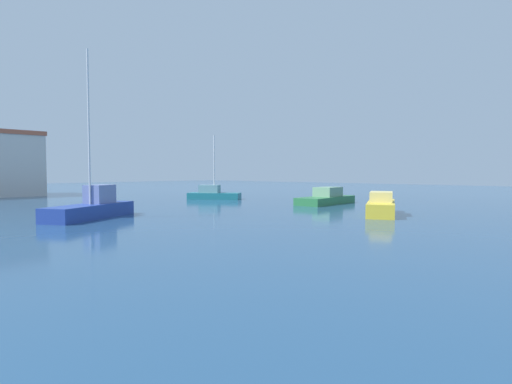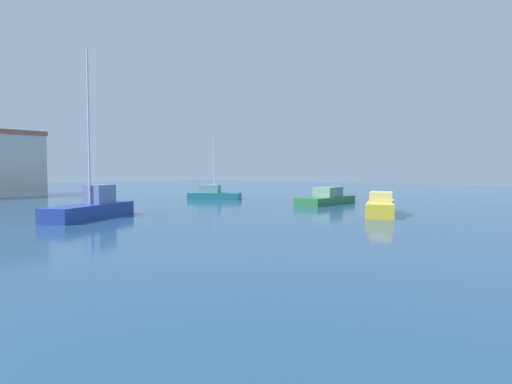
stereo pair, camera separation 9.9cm
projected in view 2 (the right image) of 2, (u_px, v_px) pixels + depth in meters
water at (90, 216)px, 27.14m from camera, size 160.00×160.00×0.00m
sailboat_teal_distant_east at (213, 194)px, 43.22m from camera, size 4.37×5.52×6.65m
sailboat_blue_far_left at (92, 207)px, 25.68m from camera, size 6.81×4.74×10.29m
motorboat_yellow_far_right at (381, 206)px, 27.48m from camera, size 6.13×4.00×1.55m
motorboat_green_inner_mooring at (326, 198)px, 36.91m from camera, size 7.00×2.79×1.49m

